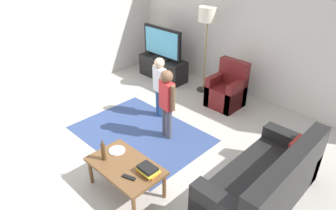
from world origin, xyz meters
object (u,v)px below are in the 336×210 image
(armchair, at_px, (227,91))
(coffee_table, at_px, (125,168))
(tv_stand, at_px, (163,68))
(tv_remote, at_px, (129,177))
(floor_lamp, at_px, (208,19))
(book_stack, at_px, (148,170))
(plate, at_px, (117,151))
(bottle, at_px, (103,152))
(child_near_tv, at_px, (160,82))
(child_center, at_px, (167,99))
(tv, at_px, (162,43))
(couch, at_px, (266,185))

(armchair, xyz_separation_m, coffee_table, (0.40, -2.86, 0.07))
(tv_stand, height_order, armchair, armchair)
(tv_remote, bearing_deg, floor_lamp, 93.74)
(coffee_table, relative_size, book_stack, 3.55)
(plate, bearing_deg, bottle, -84.88)
(tv_stand, distance_m, bottle, 3.61)
(child_near_tv, height_order, book_stack, child_near_tv)
(coffee_table, bearing_deg, child_near_tv, 122.68)
(book_stack, height_order, plate, book_stack)
(child_center, bearing_deg, coffee_table, -68.87)
(tv_stand, relative_size, tv_remote, 7.06)
(armchair, bearing_deg, child_near_tv, -118.31)
(tv, xyz_separation_m, bottle, (1.95, -2.99, -0.30))
(tv_remote, distance_m, plate, 0.56)
(book_stack, bearing_deg, tv_stand, 132.46)
(floor_lamp, xyz_separation_m, plate, (0.84, -2.95, -1.12))
(child_near_tv, xyz_separation_m, plate, (0.75, -1.54, -0.26))
(tv_remote, bearing_deg, armchair, 82.27)
(tv, height_order, plate, tv)
(child_near_tv, xyz_separation_m, coffee_table, (1.05, -1.64, -0.31))
(tv, bearing_deg, armchair, -0.58)
(armchair, relative_size, book_stack, 3.20)
(coffee_table, bearing_deg, floor_lamp, 110.52)
(child_center, relative_size, bottle, 4.01)
(couch, xyz_separation_m, child_near_tv, (-2.47, 0.58, 0.40))
(tv, relative_size, couch, 0.61)
(coffee_table, bearing_deg, book_stack, 17.89)
(armchair, height_order, plate, armchair)
(floor_lamp, distance_m, coffee_table, 3.46)
(couch, bearing_deg, plate, -150.72)
(coffee_table, bearing_deg, child_center, 111.13)
(child_center, xyz_separation_m, book_stack, (0.80, -1.14, -0.25))
(tv_stand, xyz_separation_m, coffee_table, (2.23, -2.89, 0.13))
(coffee_table, xyz_separation_m, tv_remote, (0.22, -0.12, 0.06))
(couch, xyz_separation_m, coffee_table, (-1.41, -1.06, 0.08))
(tv_stand, xyz_separation_m, book_stack, (2.55, -2.79, 0.22))
(couch, height_order, coffee_table, couch)
(floor_lamp, relative_size, coffee_table, 1.78)
(armchair, relative_size, child_near_tv, 0.79)
(coffee_table, bearing_deg, tv, 127.86)
(tv_stand, height_order, child_center, child_center)
(tv_stand, height_order, bottle, bottle)
(armchair, distance_m, floor_lamp, 1.46)
(armchair, distance_m, bottle, 2.99)
(tv, height_order, child_near_tv, tv)
(coffee_table, bearing_deg, couch, 36.89)
(armchair, relative_size, tv_remote, 5.29)
(floor_lamp, distance_m, child_near_tv, 1.65)
(armchair, xyz_separation_m, tv_remote, (0.62, -2.98, 0.13))
(tv, height_order, bottle, tv)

